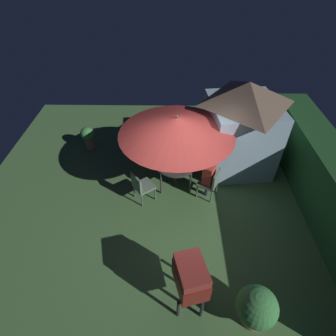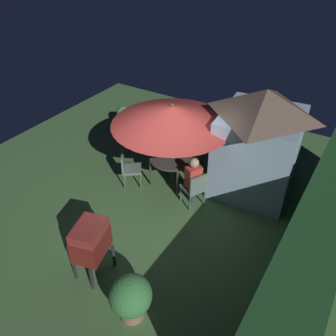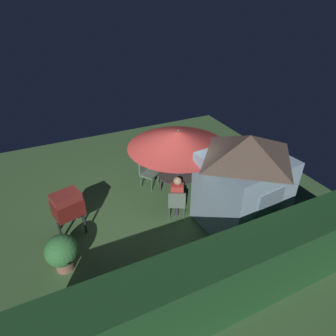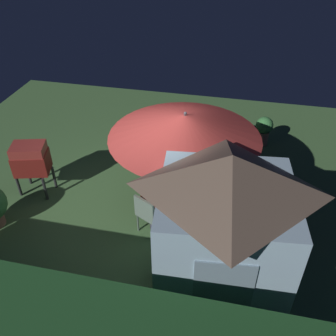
# 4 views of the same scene
# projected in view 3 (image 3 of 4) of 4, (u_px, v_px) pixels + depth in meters

# --- Properties ---
(ground_plane) EXTENTS (11.00, 11.00, 0.00)m
(ground_plane) POSITION_uv_depth(u_px,v_px,m) (150.00, 206.00, 8.43)
(ground_plane) COLOR #47703D
(hedge_backdrop) EXTENTS (6.91, 0.89, 1.55)m
(hedge_backdrop) POSITION_uv_depth(u_px,v_px,m) (219.00, 282.00, 5.32)
(hedge_backdrop) COLOR #1E4C23
(hedge_backdrop) RESTS_ON ground
(garden_shed) EXTENTS (2.19, 2.07, 2.60)m
(garden_shed) POSITION_uv_depth(u_px,v_px,m) (243.00, 182.00, 7.16)
(garden_shed) COLOR #9EBCD1
(garden_shed) RESTS_ON ground
(patio_table) EXTENTS (1.11, 1.11, 0.76)m
(patio_table) POSITION_uv_depth(u_px,v_px,m) (177.00, 176.00, 8.54)
(patio_table) COLOR #47423D
(patio_table) RESTS_ON ground
(patio_umbrella) EXTENTS (2.84, 2.84, 2.19)m
(patio_umbrella) POSITION_uv_depth(u_px,v_px,m) (178.00, 139.00, 7.91)
(patio_umbrella) COLOR #4C4C51
(patio_umbrella) RESTS_ON ground
(bbq_grill) EXTENTS (0.81, 0.67, 1.20)m
(bbq_grill) POSITION_uv_depth(u_px,v_px,m) (67.00, 205.00, 7.12)
(bbq_grill) COLOR maroon
(bbq_grill) RESTS_ON ground
(chair_near_shed) EXTENTS (0.62, 0.62, 0.90)m
(chair_near_shed) POSITION_uv_depth(u_px,v_px,m) (177.00, 202.00, 7.76)
(chair_near_shed) COLOR slate
(chair_near_shed) RESTS_ON ground
(chair_far_side) EXTENTS (0.49, 0.49, 0.90)m
(chair_far_side) POSITION_uv_depth(u_px,v_px,m) (210.00, 173.00, 8.98)
(chair_far_side) COLOR slate
(chair_far_side) RESTS_ON ground
(chair_toward_hedge) EXTENTS (0.64, 0.65, 0.90)m
(chair_toward_hedge) POSITION_uv_depth(u_px,v_px,m) (147.00, 171.00, 9.08)
(chair_toward_hedge) COLOR slate
(chair_toward_hedge) RESTS_ON ground
(potted_plant_by_shed) EXTENTS (0.44, 0.44, 0.78)m
(potted_plant_by_shed) POSITION_uv_depth(u_px,v_px,m) (182.00, 137.00, 11.39)
(potted_plant_by_shed) COLOR #936651
(potted_plant_by_shed) RESTS_ON ground
(potted_plant_by_grill) EXTENTS (0.72, 0.72, 0.90)m
(potted_plant_by_grill) POSITION_uv_depth(u_px,v_px,m) (62.00, 252.00, 6.30)
(potted_plant_by_grill) COLOR #936651
(potted_plant_by_grill) RESTS_ON ground
(person_in_red) EXTENTS (0.41, 0.37, 1.26)m
(person_in_red) POSITION_uv_depth(u_px,v_px,m) (177.00, 192.00, 7.69)
(person_in_red) COLOR #CC3D33
(person_in_red) RESTS_ON ground
(person_in_blue) EXTENTS (0.26, 0.36, 1.26)m
(person_in_blue) POSITION_uv_depth(u_px,v_px,m) (208.00, 167.00, 8.81)
(person_in_blue) COLOR #3866B2
(person_in_blue) RESTS_ON ground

